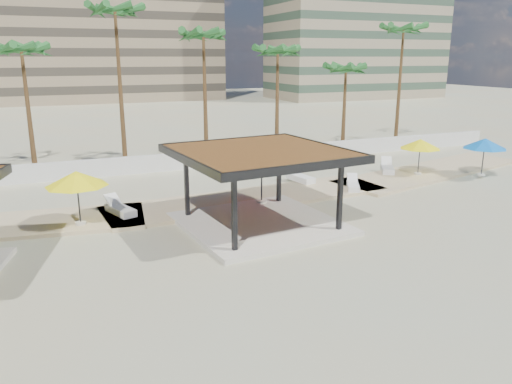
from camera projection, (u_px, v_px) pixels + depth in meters
ground at (272, 249)px, 20.60m from camera, size 200.00×200.00×0.00m
promenade at (247, 196)px, 28.15m from camera, size 44.45×7.97×0.24m
boundary_wall at (176, 162)px, 34.65m from camera, size 56.00×0.30×1.20m
building_mid at (107, 18)px, 87.64m from camera, size 38.00×16.00×30.40m
building_east at (358, 3)px, 92.79m from camera, size 32.00×15.00×36.40m
pavilion_central at (260, 181)px, 22.81m from camera, size 7.84×7.84×3.64m
umbrella_b at (76, 179)px, 22.47m from camera, size 3.38×3.38×2.51m
umbrella_c at (262, 156)px, 25.82m from camera, size 3.41×3.41×2.92m
umbrella_d at (485, 144)px, 31.92m from camera, size 3.50×3.50×2.44m
umbrella_e at (420, 144)px, 32.31m from camera, size 3.23×3.23×2.33m
lounger_a at (120, 210)px, 24.58m from camera, size 1.36×2.26×0.81m
lounger_b at (353, 186)px, 29.21m from camera, size 1.50×2.00×0.74m
lounger_c at (300, 178)px, 31.05m from camera, size 1.10×2.32×0.84m
lounger_d at (387, 169)px, 33.54m from camera, size 1.80×2.29×0.85m
palm_c at (22, 54)px, 31.23m from camera, size 3.00×3.00×8.95m
palm_d at (115, 18)px, 33.58m from camera, size 3.00×3.00×11.51m
palm_e at (204, 40)px, 35.76m from camera, size 3.00×3.00×10.00m
palm_f at (278, 55)px, 38.47m from camera, size 3.00×3.00×8.91m
palm_g at (346, 71)px, 40.72m from camera, size 3.00×3.00×7.56m
palm_h at (403, 34)px, 42.72m from camera, size 3.00×3.00×10.78m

